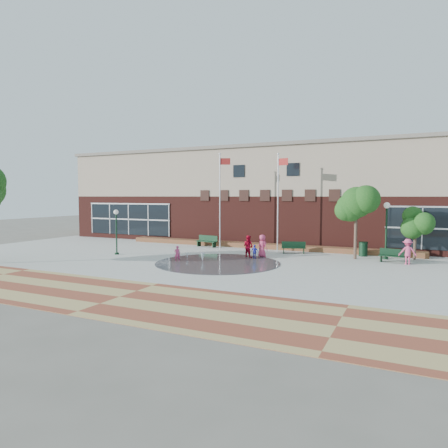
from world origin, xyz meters
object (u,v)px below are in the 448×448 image
at_px(flagpole_right, 278,197).
at_px(trash_can, 363,249).
at_px(flagpole_left, 220,196).
at_px(child_splash, 177,254).
at_px(bench_left, 207,243).

bearing_deg(flagpole_right, trash_can, 18.57).
xyz_separation_m(flagpole_left, trash_can, (11.45, 0.99, -3.98)).
xyz_separation_m(flagpole_right, child_splash, (-4.76, -7.78, -3.91)).
relative_size(trash_can, child_splash, 0.99).
bearing_deg(child_splash, trash_can, -178.33).
distance_m(flagpole_right, trash_can, 7.65).
relative_size(flagpole_left, child_splash, 7.31).
relative_size(flagpole_right, child_splash, 7.17).
bearing_deg(trash_can, flagpole_left, -175.04).
bearing_deg(trash_can, bench_left, -179.63).
relative_size(bench_left, trash_can, 1.90).
distance_m(bench_left, child_splash, 8.26).
bearing_deg(child_splash, flagpole_left, -122.91).
height_order(trash_can, child_splash, child_splash).
xyz_separation_m(flagpole_left, bench_left, (-1.80, 0.91, -4.21)).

